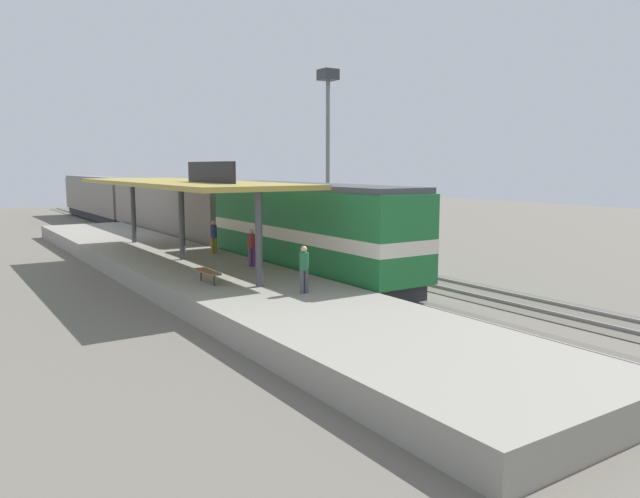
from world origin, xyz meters
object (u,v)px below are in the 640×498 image
Objects in this scene: platform_bench at (207,272)px; light_mast at (328,121)px; locomotive at (307,230)px; person_waiting at (252,246)px; person_walking at (304,267)px; passenger_carriage_rear at (102,197)px; person_boarding at (214,235)px; passenger_carriage_front at (174,210)px.

light_mast is at bearing 41.16° from platform_bench.
locomotive is 8.44× the size of person_waiting.
person_walking is (-3.85, -5.92, -0.56)m from locomotive.
passenger_carriage_rear is 33.79m from person_boarding.
locomotive is at bearing 20.91° from platform_bench.
platform_bench is 0.99× the size of person_walking.
passenger_carriage_front is 1.00× the size of passenger_carriage_rear.
locomotive reaches higher than platform_bench.
light_mast reaches higher than person_waiting.
person_waiting is 6.33m from person_walking.
passenger_carriage_rear is (0.00, 20.80, 0.00)m from passenger_carriage_front.
passenger_carriage_rear is 1.71× the size of light_mast.
locomotive is at bearing -128.59° from light_mast.
person_waiting is at bearing 173.36° from locomotive.
platform_bench is at bearing -159.09° from locomotive.
person_walking reaches higher than platform_bench.
passenger_carriage_front is 17.90m from person_waiting.
locomotive is 2.83m from person_waiting.
locomotive is 0.72× the size of passenger_carriage_front.
passenger_carriage_rear is 38.58m from person_waiting.
locomotive is at bearing -6.64° from person_waiting.
person_boarding reaches higher than platform_bench.
passenger_carriage_rear is (0.00, 38.80, -0.10)m from locomotive.
platform_bench is 0.12× the size of locomotive.
light_mast is at bearing 53.40° from person_walking.
locomotive is 1.23× the size of light_mast.
platform_bench is 19.64m from light_mast.
locomotive is 13.86m from light_mast.
person_waiting is at bearing -98.86° from passenger_carriage_front.
person_walking is (-3.85, -44.72, -0.46)m from passenger_carriage_rear.
person_walking is (-11.65, -15.69, -6.54)m from light_mast.
passenger_carriage_rear reaches higher than person_waiting.
platform_bench is at bearing -115.19° from person_boarding.
light_mast reaches higher than person_walking.
passenger_carriage_front reaches higher than person_boarding.
passenger_carriage_front reaches higher than person_waiting.
platform_bench is 4.20m from person_waiting.
platform_bench is at bearing -106.47° from passenger_carriage_front.
locomotive is 8.44× the size of person_walking.
light_mast is 20.61m from person_walking.
platform_bench is 41.54m from passenger_carriage_rear.
locomotive reaches higher than person_walking.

